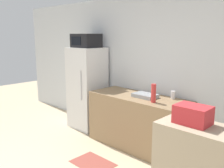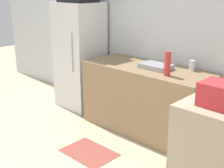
# 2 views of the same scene
# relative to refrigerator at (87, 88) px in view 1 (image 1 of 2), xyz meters

# --- Properties ---
(wall_back) EXTENTS (8.00, 0.06, 2.60)m
(wall_back) POSITION_rel_refrigerator_xyz_m (1.37, 0.37, 0.47)
(wall_back) COLOR silver
(wall_back) RESTS_ON ground_plane
(refrigerator) EXTENTS (0.67, 0.61, 1.66)m
(refrigerator) POSITION_rel_refrigerator_xyz_m (0.00, 0.00, 0.00)
(refrigerator) COLOR silver
(refrigerator) RESTS_ON ground_plane
(microwave) EXTENTS (0.51, 0.43, 0.27)m
(microwave) POSITION_rel_refrigerator_xyz_m (-0.00, -0.00, 0.96)
(microwave) COLOR black
(microwave) RESTS_ON refrigerator
(counter) EXTENTS (1.75, 0.69, 0.90)m
(counter) POSITION_rel_refrigerator_xyz_m (1.35, -0.02, -0.38)
(counter) COLOR #937551
(counter) RESTS_ON ground_plane
(sink_basin) EXTENTS (0.39, 0.26, 0.06)m
(sink_basin) POSITION_rel_refrigerator_xyz_m (1.47, -0.00, 0.10)
(sink_basin) COLOR #9EA3A8
(sink_basin) RESTS_ON counter
(bottle_tall) EXTENTS (0.07, 0.07, 0.28)m
(bottle_tall) POSITION_rel_refrigerator_xyz_m (1.75, -0.17, 0.21)
(bottle_tall) COLOR red
(bottle_tall) RESTS_ON counter
(bottle_short) EXTENTS (0.07, 0.07, 0.13)m
(bottle_short) POSITION_rel_refrigerator_xyz_m (1.86, 0.23, 0.13)
(bottle_short) COLOR silver
(bottle_short) RESTS_ON counter
(basket) EXTENTS (0.30, 0.21, 0.16)m
(basket) POSITION_rel_refrigerator_xyz_m (2.91, -1.26, 0.40)
(basket) COLOR red
(basket) RESTS_ON shelf_cabinet
(kitchen_rug) EXTENTS (0.64, 0.45, 0.01)m
(kitchen_rug) POSITION_rel_refrigerator_xyz_m (1.24, -0.96, -0.83)
(kitchen_rug) COLOR #99473D
(kitchen_rug) RESTS_ON ground_plane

